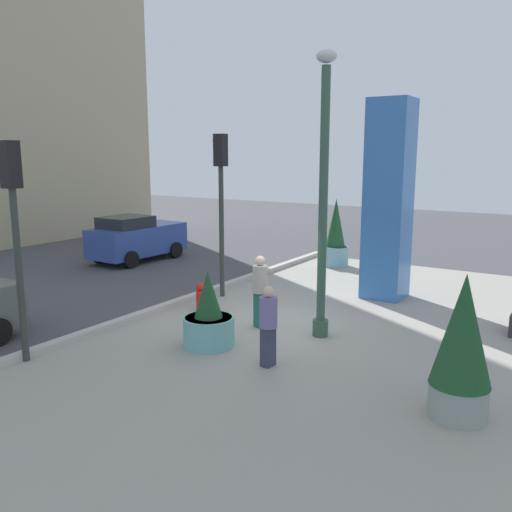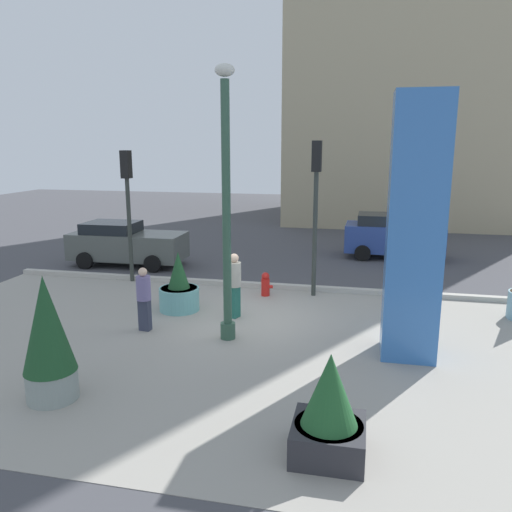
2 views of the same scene
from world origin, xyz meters
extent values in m
plane|color=#47474C|center=(0.00, 4.00, 0.00)|extent=(60.00, 60.00, 0.00)
cube|color=#9E998E|center=(0.00, -2.00, 0.00)|extent=(18.00, 10.00, 0.02)
cube|color=#B7B2A8|center=(0.00, 3.12, 0.08)|extent=(18.00, 0.24, 0.16)
cylinder|color=#335642|center=(-0.12, -1.40, 0.20)|extent=(0.36, 0.36, 0.40)
cylinder|color=#335642|center=(-0.12, -1.40, 3.00)|extent=(0.20, 0.20, 6.00)
ellipsoid|color=silver|center=(-0.12, -1.40, 6.18)|extent=(0.44, 0.44, 0.28)
cube|color=#3870BC|center=(4.05, -1.46, 2.84)|extent=(1.15, 1.15, 5.68)
cylinder|color=gray|center=(-2.49, -4.97, 0.29)|extent=(0.93, 0.93, 0.57)
cylinder|color=#382819|center=(-2.49, -4.97, 0.55)|extent=(0.85, 0.85, 0.04)
cone|color=#1E4C28|center=(-2.49, -4.97, 1.47)|extent=(0.95, 0.95, 1.80)
cylinder|color=#7AA8B7|center=(7.36, 1.62, 0.38)|extent=(1.00, 1.00, 0.75)
cylinder|color=#382819|center=(7.36, 1.62, 0.73)|extent=(0.92, 0.92, 0.04)
cone|color=#1E4C28|center=(7.36, 1.62, 1.65)|extent=(0.72, 0.72, 1.79)
cylinder|color=#6BB2B2|center=(-2.02, 0.37, 0.33)|extent=(1.12, 1.12, 0.66)
cylinder|color=#382819|center=(-2.02, 0.37, 0.64)|extent=(1.03, 1.03, 0.04)
cone|color=#1E4C28|center=(-2.02, 0.37, 1.18)|extent=(0.62, 0.62, 1.03)
cylinder|color=red|center=(0.08, 2.26, 0.28)|extent=(0.26, 0.26, 0.55)
sphere|color=red|center=(0.08, 2.26, 0.63)|extent=(0.24, 0.24, 0.24)
cylinder|color=red|center=(0.25, 2.26, 0.30)|extent=(0.12, 0.10, 0.10)
cylinder|color=#333833|center=(1.54, 2.61, 1.90)|extent=(0.14, 0.14, 3.81)
cube|color=black|center=(1.54, 2.61, 4.26)|extent=(0.28, 0.32, 0.90)
sphere|color=yellow|center=(1.54, 2.78, 4.53)|extent=(0.18, 0.18, 0.18)
cylinder|color=#333833|center=(-4.72, 2.98, 1.75)|extent=(0.14, 0.14, 3.51)
cube|color=black|center=(-4.72, 2.98, 3.96)|extent=(0.28, 0.32, 0.90)
sphere|color=green|center=(-4.72, 3.15, 4.23)|extent=(0.18, 0.18, 0.18)
cube|color=#2D4793|center=(4.19, 8.65, 0.83)|extent=(3.95, 1.79, 1.11)
cube|color=#1E2328|center=(3.61, 8.66, 1.59)|extent=(1.79, 1.54, 0.42)
cylinder|color=black|center=(5.42, 9.49, 0.32)|extent=(0.64, 0.23, 0.64)
cylinder|color=black|center=(5.39, 7.77, 0.32)|extent=(0.64, 0.23, 0.64)
cylinder|color=black|center=(3.00, 9.53, 0.32)|extent=(0.64, 0.23, 0.64)
cylinder|color=black|center=(2.96, 7.81, 0.32)|extent=(0.64, 0.23, 0.64)
cube|color=#33384C|center=(-2.30, -1.32, 0.40)|extent=(0.30, 0.23, 0.81)
cylinder|color=slate|center=(-2.30, -1.32, 1.11)|extent=(0.39, 0.39, 0.61)
sphere|color=beige|center=(-2.30, -1.32, 1.53)|extent=(0.22, 0.22, 0.22)
cube|color=#236656|center=(-0.34, 0.11, 0.44)|extent=(0.28, 0.33, 0.88)
cylinder|color=#B2AD9E|center=(-0.34, 0.11, 1.21)|extent=(0.46, 0.46, 0.66)
sphere|color=beige|center=(-0.34, 0.11, 1.66)|extent=(0.24, 0.24, 0.24)
camera|label=1|loc=(-10.95, -6.56, 4.15)|focal=37.76mm
camera|label=2|loc=(3.01, -12.59, 4.63)|focal=35.66mm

